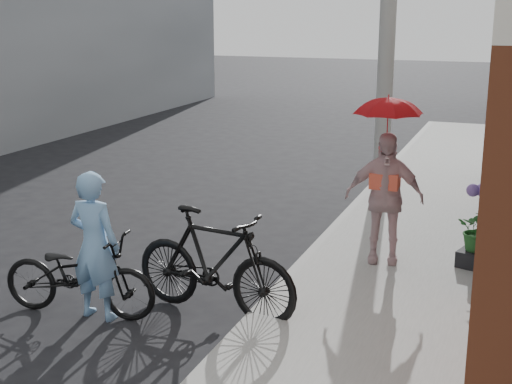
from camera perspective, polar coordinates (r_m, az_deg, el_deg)
The scene contains 10 objects.
ground at distance 7.87m, azimuth -6.97°, elevation -9.65°, with size 80.00×80.00×0.00m, color black.
sidewalk at distance 8.99m, azimuth 11.18°, elevation -6.26°, with size 2.20×24.00×0.12m, color gray.
curb at distance 9.24m, azimuth 4.05°, elevation -5.45°, with size 0.12×24.00×0.12m, color #9E9E99.
officer at distance 7.64m, azimuth -12.78°, elevation -4.20°, with size 0.58×0.38×1.60m, color #7EB0E0.
bike_left at distance 7.86m, azimuth -13.97°, elevation -6.43°, with size 0.60×1.73×0.91m, color black.
bike_right at distance 7.60m, azimuth -3.35°, elevation -5.68°, with size 0.55×1.96×1.18m, color black.
kimono_woman at distance 8.92m, azimuth 10.21°, elevation -0.45°, with size 0.96×0.40×1.64m, color beige.
parasol at distance 8.70m, azimuth 10.55°, elevation 7.02°, with size 0.80×0.80×0.70m, color red.
planter at distance 9.20m, azimuth 17.18°, elevation -5.10°, with size 0.39×0.39×0.20m, color black.
potted_plant at distance 9.09m, azimuth 17.35°, elevation -2.92°, with size 0.48×0.41×0.53m, color #235924.
Camera 1 is at (3.42, -6.32, 3.20)m, focal length 50.00 mm.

